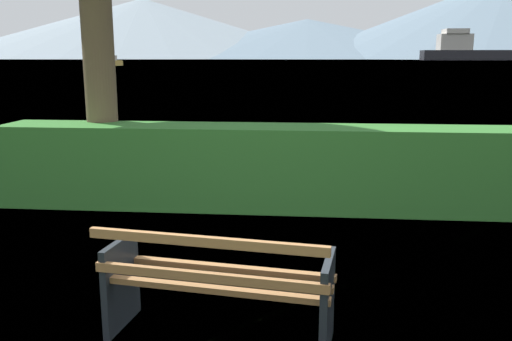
{
  "coord_description": "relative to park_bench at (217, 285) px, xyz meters",
  "views": [
    {
      "loc": [
        0.59,
        -3.54,
        2.0
      ],
      "look_at": [
        0.0,
        2.77,
        0.65
      ],
      "focal_mm": 37.57,
      "sensor_mm": 36.0,
      "label": 1
    }
  ],
  "objects": [
    {
      "name": "cargo_ship_large",
      "position": [
        106.51,
        314.79,
        4.38
      ],
      "size": [
        97.27,
        15.25,
        17.16
      ],
      "color": "#232328",
      "rests_on": "water_surface"
    },
    {
      "name": "water_surface",
      "position": [
        0.01,
        307.16,
        -0.42
      ],
      "size": [
        620.0,
        620.0,
        0.0
      ],
      "primitive_type": "plane",
      "color": "slate",
      "rests_on": "ground_plane"
    },
    {
      "name": "fishing_boat_near",
      "position": [
        -42.22,
        113.53,
        0.37
      ],
      "size": [
        3.11,
        5.47,
        2.26
      ],
      "color": "gold",
      "rests_on": "water_surface"
    },
    {
      "name": "park_bench",
      "position": [
        0.0,
        0.0,
        0.0
      ],
      "size": [
        1.69,
        0.79,
        0.87
      ],
      "color": "olive",
      "rests_on": "ground_plane"
    },
    {
      "name": "ground_plane",
      "position": [
        0.01,
        0.06,
        -0.42
      ],
      "size": [
        1400.0,
        1400.0,
        0.0
      ],
      "primitive_type": "plane",
      "color": "#567A38"
    },
    {
      "name": "distant_hills",
      "position": [
        10.66,
        573.72,
        31.97
      ],
      "size": [
        791.39,
        471.13,
        76.85
      ],
      "color": "gray",
      "rests_on": "ground_plane"
    },
    {
      "name": "hedge_row",
      "position": [
        0.01,
        3.52,
        0.13
      ],
      "size": [
        7.01,
        0.82,
        1.1
      ],
      "primitive_type": "cube",
      "color": "#2D6B28",
      "rests_on": "ground_plane"
    }
  ]
}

